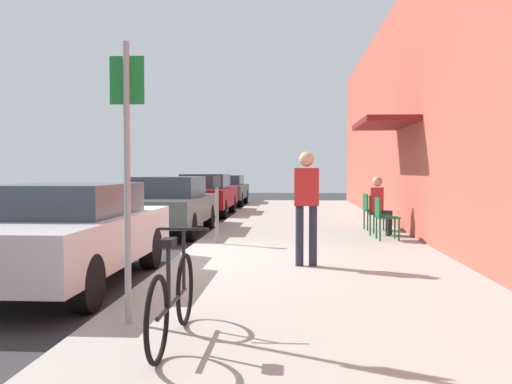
{
  "coord_description": "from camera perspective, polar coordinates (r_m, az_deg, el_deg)",
  "views": [
    {
      "loc": [
        1.92,
        -8.73,
        1.54
      ],
      "look_at": [
        0.79,
        8.5,
        0.88
      ],
      "focal_mm": 38.97,
      "sensor_mm": 36.0,
      "label": 1
    }
  ],
  "objects": [
    {
      "name": "cafe_chair_2",
      "position": [
        13.58,
        11.67,
        -1.72
      ],
      "size": [
        0.48,
        0.48,
        0.87
      ],
      "color": "#14592D",
      "rests_on": "sidewalk_slab"
    },
    {
      "name": "parked_car_2",
      "position": [
        19.32,
        -5.23,
        -0.2
      ],
      "size": [
        1.8,
        4.4,
        1.42
      ],
      "color": "maroon",
      "rests_on": "ground_plane"
    },
    {
      "name": "bicycle_0",
      "position": [
        4.72,
        -8.54,
        -10.8
      ],
      "size": [
        0.46,
        1.71,
        0.9
      ],
      "color": "black",
      "rests_on": "sidewalk_slab"
    },
    {
      "name": "building_facade",
      "position": [
        11.16,
        18.1,
        9.05
      ],
      "size": [
        1.4,
        32.0,
        5.79
      ],
      "color": "#BC5442",
      "rests_on": "ground_plane"
    },
    {
      "name": "street_sign",
      "position": [
        5.25,
        -13.08,
        3.24
      ],
      "size": [
        0.32,
        0.06,
        2.6
      ],
      "color": "gray",
      "rests_on": "sidewalk_slab"
    },
    {
      "name": "ground_plane",
      "position": [
        9.07,
        -8.59,
        -7.6
      ],
      "size": [
        60.0,
        60.0,
        0.0
      ],
      "primitive_type": "plane",
      "color": "#2D2D30"
    },
    {
      "name": "pedestrian_standing",
      "position": [
        8.27,
        5.19,
        -0.72
      ],
      "size": [
        0.36,
        0.22,
        1.7
      ],
      "color": "#232838",
      "rests_on": "sidewalk_slab"
    },
    {
      "name": "seated_patron_1",
      "position": [
        12.56,
        12.6,
        -1.16
      ],
      "size": [
        0.51,
        0.47,
        1.29
      ],
      "color": "#232838",
      "rests_on": "sidewalk_slab"
    },
    {
      "name": "sidewalk_slab",
      "position": [
        10.83,
        5.5,
        -5.66
      ],
      "size": [
        4.5,
        32.0,
        0.12
      ],
      "primitive_type": "cube",
      "color": "#9E9B93",
      "rests_on": "ground_plane"
    },
    {
      "name": "parked_car_1",
      "position": [
        13.67,
        -9.01,
        -1.26
      ],
      "size": [
        1.8,
        4.4,
        1.4
      ],
      "color": "#47514C",
      "rests_on": "ground_plane"
    },
    {
      "name": "cafe_chair_0",
      "position": [
        11.67,
        12.97,
        -2.36
      ],
      "size": [
        0.46,
        0.46,
        0.87
      ],
      "color": "#14592D",
      "rests_on": "sidewalk_slab"
    },
    {
      "name": "parked_car_3",
      "position": [
        24.99,
        -3.18,
        0.28
      ],
      "size": [
        1.8,
        4.4,
        1.34
      ],
      "color": "#47514C",
      "rests_on": "ground_plane"
    },
    {
      "name": "parking_meter",
      "position": [
        10.84,
        -4.04,
        -1.26
      ],
      "size": [
        0.12,
        0.1,
        1.32
      ],
      "color": "slate",
      "rests_on": "sidewalk_slab"
    },
    {
      "name": "parked_car_0",
      "position": [
        7.87,
        -18.86,
        -3.92
      ],
      "size": [
        1.8,
        4.4,
        1.36
      ],
      "color": "#B7B7BC",
      "rests_on": "ground_plane"
    },
    {
      "name": "cafe_chair_1",
      "position": [
        12.58,
        12.32,
        -2.03
      ],
      "size": [
        0.56,
        0.56,
        0.87
      ],
      "color": "#14592D",
      "rests_on": "sidewalk_slab"
    }
  ]
}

